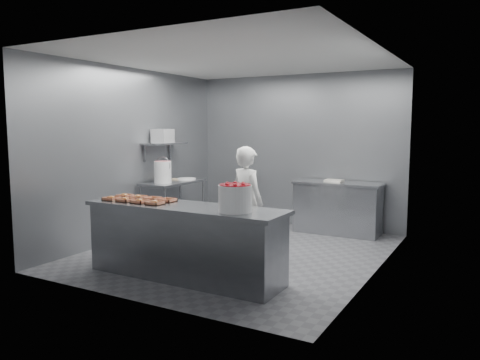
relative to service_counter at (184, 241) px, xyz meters
name	(u,v)px	position (x,y,z in m)	size (l,w,h in m)	color
floor	(239,252)	(0.00, 1.35, -0.45)	(4.50, 4.50, 0.00)	#4C4C51
ceiling	(238,59)	(0.00, 1.35, 2.35)	(4.50, 4.50, 0.00)	white
wall_back	(298,151)	(0.00, 3.60, 0.95)	(4.00, 0.04, 2.80)	slate
wall_left	(133,154)	(-2.00, 1.35, 0.95)	(0.04, 4.50, 2.80)	slate
wall_right	(379,163)	(2.00, 1.35, 0.95)	(0.04, 4.50, 2.80)	slate
service_counter	(184,241)	(0.00, 0.00, 0.00)	(2.60, 0.70, 0.90)	slate
prep_table	(173,199)	(-1.65, 1.95, 0.14)	(0.60, 1.20, 0.90)	slate
back_counter	(337,207)	(0.90, 3.25, 0.00)	(1.50, 0.60, 0.90)	slate
wall_shelf	(165,144)	(-1.82, 1.95, 1.10)	(0.35, 0.90, 0.03)	slate
tray_0	(111,198)	(-1.07, -0.12, 0.47)	(0.19, 0.18, 0.06)	tan
tray_1	(125,200)	(-0.83, -0.12, 0.47)	(0.19, 0.18, 0.06)	tan
tray_2	(140,201)	(-0.59, -0.12, 0.47)	(0.19, 0.18, 0.06)	tan
tray_3	(155,203)	(-0.35, -0.12, 0.47)	(0.19, 0.18, 0.06)	tan
tray_4	(125,196)	(-1.07, 0.12, 0.47)	(0.19, 0.18, 0.06)	tan
tray_5	(139,197)	(-0.83, 0.12, 0.47)	(0.19, 0.18, 0.06)	tan
tray_6	(153,199)	(-0.58, 0.12, 0.47)	(0.19, 0.18, 0.04)	tan
tray_7	(168,200)	(-0.34, 0.12, 0.47)	(0.19, 0.18, 0.04)	tan
worker	(247,202)	(0.24, 1.18, 0.33)	(0.57, 0.38, 1.58)	white
strawberry_tub	(235,197)	(0.75, -0.07, 0.61)	(0.38, 0.38, 0.31)	white
glaze_bucket	(163,172)	(-1.65, 1.67, 0.64)	(0.31, 0.29, 0.45)	white
bucket_lid	(186,179)	(-1.59, 2.26, 0.46)	(0.33, 0.33, 0.03)	white
rag	(176,179)	(-1.74, 2.15, 0.46)	(0.15, 0.13, 0.02)	#CCB28C
appliance	(163,136)	(-1.82, 1.90, 1.23)	(0.28, 0.32, 0.24)	gray
paper_stack	(334,181)	(0.83, 3.25, 0.46)	(0.30, 0.22, 0.04)	silver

